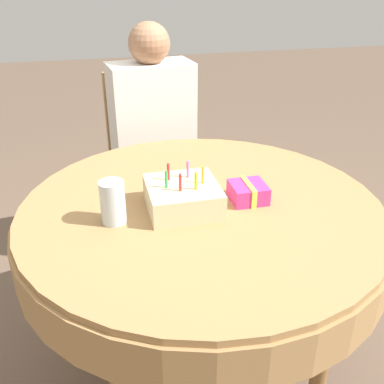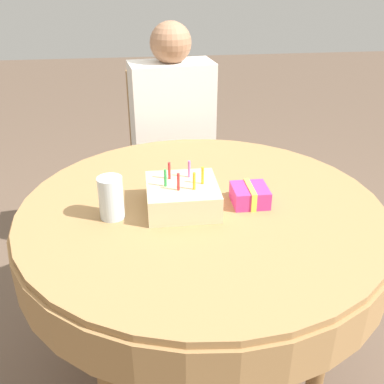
% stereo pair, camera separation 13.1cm
% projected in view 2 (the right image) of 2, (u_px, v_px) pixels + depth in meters
% --- Properties ---
extents(ground_plane, '(12.00, 12.00, 0.00)m').
position_uv_depth(ground_plane, '(200.00, 373.00, 1.68)').
color(ground_plane, brown).
extents(dining_table, '(1.11, 1.11, 0.73)m').
position_uv_depth(dining_table, '(201.00, 229.00, 1.38)').
color(dining_table, '#9E7547').
rests_on(dining_table, ground_plane).
extents(chair, '(0.44, 0.44, 0.92)m').
position_uv_depth(chair, '(170.00, 161.00, 2.22)').
color(chair, '#A37A4C').
rests_on(chair, ground_plane).
extents(person, '(0.39, 0.32, 1.15)m').
position_uv_depth(person, '(173.00, 130.00, 2.05)').
color(person, '#9E7051').
rests_on(person, ground_plane).
extents(birthday_cake, '(0.21, 0.21, 0.13)m').
position_uv_depth(birthday_cake, '(182.00, 196.00, 1.31)').
color(birthday_cake, beige).
rests_on(birthday_cake, dining_table).
extents(drinking_glass, '(0.07, 0.07, 0.12)m').
position_uv_depth(drinking_glass, '(111.00, 198.00, 1.25)').
color(drinking_glass, silver).
rests_on(drinking_glass, dining_table).
extents(gift_box, '(0.10, 0.11, 0.06)m').
position_uv_depth(gift_box, '(250.00, 195.00, 1.34)').
color(gift_box, '#D13384').
rests_on(gift_box, dining_table).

